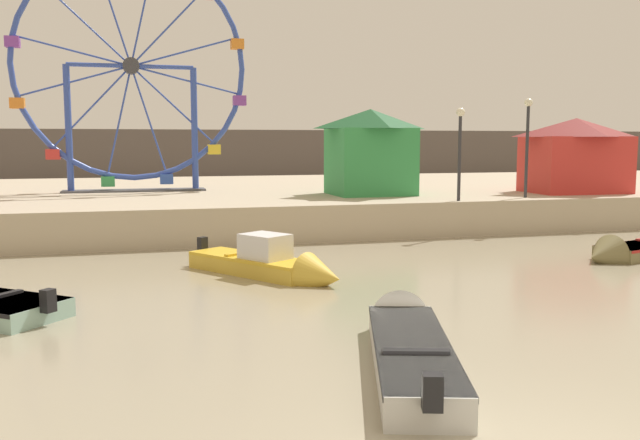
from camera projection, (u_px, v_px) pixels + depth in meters
quay_promenade at (222, 201)px, 32.60m from camera, size 110.00×20.81×1.31m
distant_town_skyline at (187, 158)px, 52.93m from camera, size 140.00×3.00×4.40m
motorboat_olive_wood at (629, 252)px, 20.15m from camera, size 4.48×2.43×1.21m
motorboat_mustard_yellow at (273, 264)px, 17.46m from camera, size 3.68×4.71×1.42m
motorboat_pale_grey at (406, 337)px, 11.23m from camera, size 2.77×5.86×1.09m
ferris_wheel_blue_frame at (131, 71)px, 29.20m from camera, size 9.93×1.20×10.35m
carnival_booth_green_kiosk at (370, 150)px, 27.74m from camera, size 3.49×3.13×3.49m
carnival_booth_red_striped at (575, 154)px, 28.92m from camera, size 4.48×3.30×3.17m
promenade_lamp_near at (460, 139)px, 24.71m from camera, size 0.32×0.32×3.40m
promenade_lamp_far at (528, 133)px, 26.16m from camera, size 0.32×0.32×3.83m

